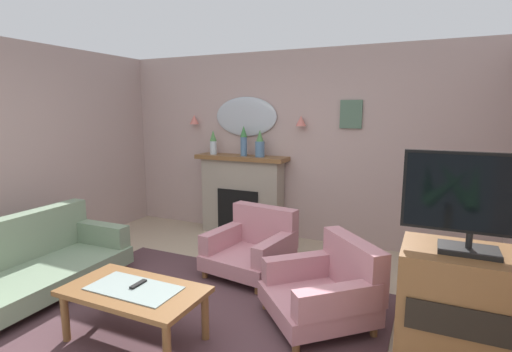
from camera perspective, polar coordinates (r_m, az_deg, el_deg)
floor at (r=3.54m, az=-11.19°, el=-22.12°), size 6.22×6.36×0.10m
wall_back at (r=5.47m, az=5.37°, el=4.39°), size 6.22×0.10×2.61m
patterned_rug at (r=3.65m, az=-9.26°, el=-19.97°), size 3.20×2.40×0.01m
fireplace at (r=5.65m, az=-2.10°, el=-2.92°), size 1.36×0.36×1.16m
mantel_vase_left at (r=5.73m, az=-6.31°, el=4.96°), size 0.10×0.10×0.35m
mantel_vase_centre at (r=5.48m, az=-1.82°, el=5.27°), size 0.10×0.10×0.43m
mantel_vase_right at (r=5.38m, az=0.57°, el=4.58°), size 0.13×0.13×0.38m
wall_mirror at (r=5.64m, az=-1.52°, el=8.73°), size 0.96×0.06×0.56m
wall_sconce_left at (r=6.03m, az=-9.07°, el=8.21°), size 0.14×0.14×0.14m
wall_sconce_right at (r=5.27m, az=6.63°, el=8.06°), size 0.14×0.14×0.14m
framed_picture at (r=5.16m, az=13.81°, el=8.81°), size 0.28×0.03×0.36m
coffee_table at (r=3.29m, az=-17.48°, el=-16.41°), size 1.10×0.60×0.45m
tv_remote at (r=3.29m, az=-16.92°, el=-15.02°), size 0.04×0.16×0.02m
floral_couch at (r=4.50m, az=-30.19°, el=-10.96°), size 0.90×1.74×0.76m
armchair_in_corner at (r=3.50m, az=10.42°, el=-15.83°), size 1.15×1.14×0.71m
armchair_near_fireplace at (r=4.40m, az=-0.42°, el=-10.23°), size 0.92×0.93×0.71m
tv_cabinet at (r=3.08m, az=27.99°, el=-17.63°), size 0.80×0.57×0.90m
tv_flatscreen at (r=2.80m, az=29.31°, el=-3.10°), size 0.84×0.24×0.65m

